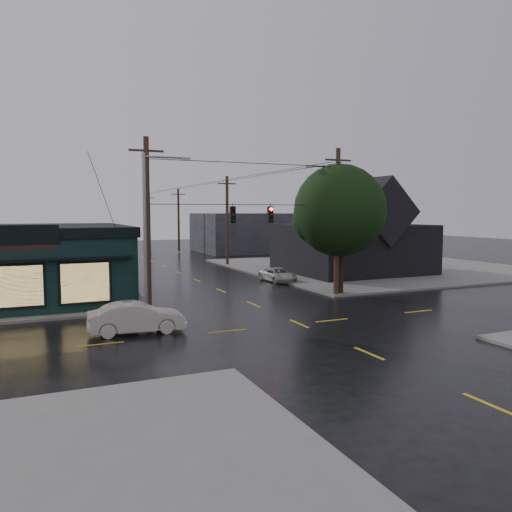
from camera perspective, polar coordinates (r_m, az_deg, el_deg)
name	(u,v)px	position (r m, az deg, el deg)	size (l,w,h in m)	color
ground_plane	(299,324)	(26.46, 4.96, -7.72)	(160.00, 160.00, 0.00)	black
sidewalk_ne	(374,267)	(53.87, 13.38, -1.21)	(28.00, 28.00, 0.15)	slate
ne_building	(352,226)	(48.21, 10.91, 3.36)	(12.60, 11.60, 8.75)	black
corner_tree	(339,211)	(35.42, 9.52, 5.12)	(6.45, 6.45, 9.02)	black
utility_pole_nw	(149,311)	(30.27, -12.10, -6.18)	(2.00, 0.32, 10.15)	black
utility_pole_ne	(336,296)	(35.22, 9.15, -4.55)	(2.00, 0.32, 10.15)	black
utility_pole_far_a	(227,266)	(54.35, -3.29, -1.10)	(2.00, 0.32, 9.65)	black
utility_pole_far_b	(179,252)	(73.33, -8.79, 0.46)	(2.00, 0.32, 9.15)	black
utility_pole_far_c	(150,244)	(92.74, -12.01, 1.37)	(2.00, 0.32, 9.15)	black
span_signal_assembly	(252,214)	(31.69, -0.50, 4.80)	(13.00, 0.48, 1.23)	black
streetlight_nw	(147,314)	(29.54, -12.39, -6.47)	(5.40, 0.30, 9.15)	gray
streetlight_ne	(337,294)	(36.07, 9.21, -4.32)	(5.40, 0.30, 9.15)	gray
bg_building_west	(22,244)	(62.72, -25.22, 1.27)	(12.00, 10.00, 4.40)	#392F2A
bg_building_east	(247,232)	(73.41, -1.02, 2.71)	(14.00, 12.00, 5.60)	#28272C
sedan_cream	(137,318)	(24.90, -13.47, -6.88)	(1.60, 4.60, 1.51)	#BCB2A5
suv_silver	(278,275)	(41.88, 2.52, -2.15)	(1.92, 4.16, 1.16)	beige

